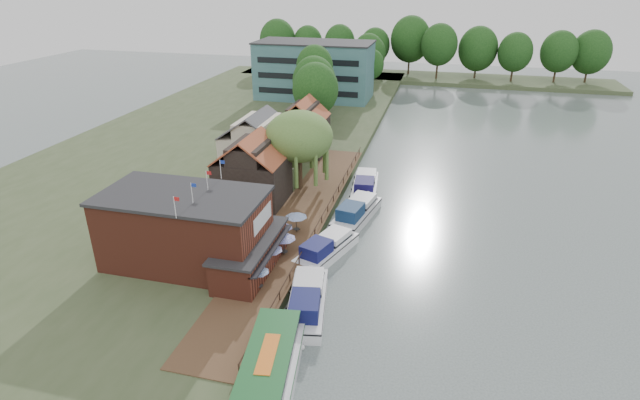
% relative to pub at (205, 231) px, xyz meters
% --- Properties ---
extents(ground, '(260.00, 260.00, 0.00)m').
position_rel_pub_xyz_m(ground, '(14.00, 1.00, -4.65)').
color(ground, '#4A5653').
rests_on(ground, ground).
extents(land_bank, '(50.00, 140.00, 1.00)m').
position_rel_pub_xyz_m(land_bank, '(-16.00, 36.00, -4.15)').
color(land_bank, '#384728').
rests_on(land_bank, ground).
extents(quay_deck, '(6.00, 50.00, 0.10)m').
position_rel_pub_xyz_m(quay_deck, '(6.00, 11.00, -3.60)').
color(quay_deck, '#47301E').
rests_on(quay_deck, land_bank).
extents(quay_rail, '(0.20, 49.00, 1.00)m').
position_rel_pub_xyz_m(quay_rail, '(8.70, 11.50, -3.15)').
color(quay_rail, black).
rests_on(quay_rail, land_bank).
extents(pub, '(20.00, 11.00, 7.30)m').
position_rel_pub_xyz_m(pub, '(0.00, 0.00, 0.00)').
color(pub, maroon).
rests_on(pub, land_bank).
extents(hotel_block, '(25.40, 12.40, 12.30)m').
position_rel_pub_xyz_m(hotel_block, '(-8.00, 71.00, 2.50)').
color(hotel_block, '#38666B').
rests_on(hotel_block, land_bank).
extents(cottage_a, '(8.60, 7.60, 8.50)m').
position_rel_pub_xyz_m(cottage_a, '(-1.00, 15.00, 0.60)').
color(cottage_a, black).
rests_on(cottage_a, land_bank).
extents(cottage_b, '(9.60, 8.60, 8.50)m').
position_rel_pub_xyz_m(cottage_b, '(-4.00, 25.00, 0.60)').
color(cottage_b, beige).
rests_on(cottage_b, land_bank).
extents(cottage_c, '(7.60, 7.60, 8.50)m').
position_rel_pub_xyz_m(cottage_c, '(0.00, 34.00, 0.60)').
color(cottage_c, black).
rests_on(cottage_c, land_bank).
extents(willow, '(8.60, 8.60, 10.43)m').
position_rel_pub_xyz_m(willow, '(3.50, 20.00, 1.56)').
color(willow, '#476B2D').
rests_on(willow, land_bank).
extents(umbrella_0, '(1.95, 1.95, 2.38)m').
position_rel_pub_xyz_m(umbrella_0, '(6.42, -2.93, -2.36)').
color(umbrella_0, navy).
rests_on(umbrella_0, quay_deck).
extents(umbrella_1, '(2.27, 2.27, 2.38)m').
position_rel_pub_xyz_m(umbrella_1, '(6.24, 0.93, -2.36)').
color(umbrella_1, navy).
rests_on(umbrella_1, quay_deck).
extents(umbrella_2, '(2.37, 2.37, 2.38)m').
position_rel_pub_xyz_m(umbrella_2, '(6.75, 3.37, -2.36)').
color(umbrella_2, navy).
rests_on(umbrella_2, quay_deck).
extents(umbrella_3, '(2.10, 2.10, 2.38)m').
position_rel_pub_xyz_m(umbrella_3, '(5.88, 5.58, -2.36)').
color(umbrella_3, navy).
rests_on(umbrella_3, quay_deck).
extents(umbrella_4, '(2.40, 2.40, 2.38)m').
position_rel_pub_xyz_m(umbrella_4, '(6.55, 8.28, -2.36)').
color(umbrella_4, navy).
rests_on(umbrella_4, quay_deck).
extents(cruiser_0, '(5.35, 11.21, 2.64)m').
position_rel_pub_xyz_m(cruiser_0, '(10.98, -3.28, -3.33)').
color(cruiser_0, silver).
rests_on(cruiser_0, ground).
extents(cruiser_1, '(6.33, 10.57, 2.45)m').
position_rel_pub_xyz_m(cruiser_1, '(10.50, 5.94, -3.43)').
color(cruiser_1, white).
rests_on(cruiser_1, ground).
extents(cruiser_2, '(5.45, 11.26, 2.65)m').
position_rel_pub_xyz_m(cruiser_2, '(11.98, 15.07, -3.32)').
color(cruiser_2, silver).
rests_on(cruiser_2, ground).
extents(cruiser_3, '(4.52, 11.10, 2.66)m').
position_rel_pub_xyz_m(cruiser_3, '(11.64, 23.20, -3.32)').
color(cruiser_3, silver).
rests_on(cruiser_3, ground).
extents(tour_boat, '(5.91, 14.31, 3.03)m').
position_rel_pub_xyz_m(tour_boat, '(10.85, -13.22, -3.14)').
color(tour_boat, silver).
rests_on(tour_boat, ground).
extents(swan, '(0.44, 0.44, 0.44)m').
position_rel_pub_xyz_m(swan, '(11.94, -8.30, -4.43)').
color(swan, white).
rests_on(swan, ground).
extents(bank_tree_0, '(7.82, 7.82, 12.37)m').
position_rel_pub_xyz_m(bank_tree_0, '(-0.68, 44.09, 2.54)').
color(bank_tree_0, '#143811').
rests_on(bank_tree_0, land_bank).
extents(bank_tree_1, '(8.08, 8.08, 12.04)m').
position_rel_pub_xyz_m(bank_tree_1, '(-3.27, 52.91, 2.37)').
color(bank_tree_1, '#143811').
rests_on(bank_tree_1, land_bank).
extents(bank_tree_2, '(7.14, 7.14, 13.36)m').
position_rel_pub_xyz_m(bank_tree_2, '(-4.49, 57.94, 3.03)').
color(bank_tree_2, '#143811').
rests_on(bank_tree_2, land_bank).
extents(bank_tree_3, '(6.03, 6.03, 10.02)m').
position_rel_pub_xyz_m(bank_tree_3, '(3.34, 79.19, 1.36)').
color(bank_tree_3, '#143811').
rests_on(bank_tree_3, land_bank).
extents(bank_tree_4, '(7.50, 7.50, 12.59)m').
position_rel_pub_xyz_m(bank_tree_4, '(1.43, 86.90, 2.65)').
color(bank_tree_4, '#143811').
rests_on(bank_tree_4, land_bank).
extents(bank_tree_5, '(7.50, 7.50, 10.82)m').
position_rel_pub_xyz_m(bank_tree_5, '(0.76, 96.71, 1.76)').
color(bank_tree_5, '#143811').
rests_on(bank_tree_5, land_bank).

